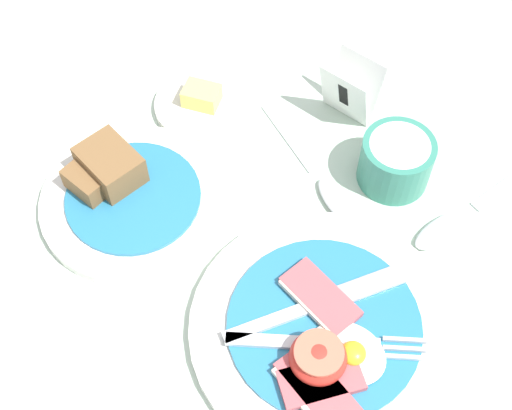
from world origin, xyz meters
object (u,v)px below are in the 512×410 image
at_px(sugar_cup, 396,160).
at_px(teaspoon_near_cup, 325,184).
at_px(breakfast_plate, 324,332).
at_px(bread_plate, 127,193).
at_px(number_card, 350,90).
at_px(butter_dish, 202,104).
at_px(teaspoon_by_saucer, 460,217).

relative_size(sugar_cup, teaspoon_near_cup, 0.44).
bearing_deg(breakfast_plate, bread_plate, 171.08).
distance_m(breakfast_plate, number_card, 0.28).
bearing_deg(sugar_cup, teaspoon_near_cup, -140.75).
bearing_deg(number_card, sugar_cup, -26.74).
distance_m(butter_dish, teaspoon_by_saucer, 0.31).
xyz_separation_m(bread_plate, teaspoon_by_saucer, (0.31, 0.15, -0.01)).
bearing_deg(bread_plate, teaspoon_near_cup, 33.88).
xyz_separation_m(sugar_cup, teaspoon_by_saucer, (0.08, -0.02, -0.03)).
xyz_separation_m(bread_plate, sugar_cup, (0.23, 0.16, 0.02)).
bearing_deg(butter_dish, number_card, 26.98).
xyz_separation_m(butter_dish, teaspoon_by_saucer, (0.31, -0.00, -0.00)).
height_order(butter_dish, number_card, number_card).
distance_m(breakfast_plate, bread_plate, 0.25).
distance_m(bread_plate, butter_dish, 0.15).
xyz_separation_m(bread_plate, number_card, (0.15, 0.22, 0.02)).
distance_m(sugar_cup, butter_dish, 0.23).
xyz_separation_m(butter_dish, teaspoon_near_cup, (0.17, -0.03, -0.00)).
bearing_deg(teaspoon_near_cup, number_card, 135.22).
height_order(sugar_cup, butter_dish, sugar_cup).
xyz_separation_m(bread_plate, butter_dish, (0.00, 0.15, -0.01)).
relative_size(butter_dish, number_card, 1.50).
distance_m(number_card, teaspoon_near_cup, 0.11).
height_order(breakfast_plate, butter_dish, breakfast_plate).
relative_size(breakfast_plate, butter_dish, 2.29).
bearing_deg(teaspoon_by_saucer, butter_dish, -66.22).
height_order(number_card, teaspoon_by_saucer, number_card).
bearing_deg(teaspoon_by_saucer, bread_plate, -41.00).
height_order(butter_dish, teaspoon_near_cup, butter_dish).
distance_m(breakfast_plate, teaspoon_near_cup, 0.17).
relative_size(teaspoon_by_saucer, teaspoon_near_cup, 1.06).
bearing_deg(breakfast_plate, sugar_cup, 94.85).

